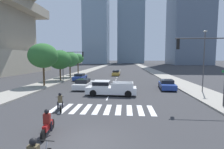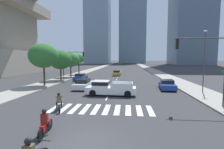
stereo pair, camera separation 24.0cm
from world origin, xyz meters
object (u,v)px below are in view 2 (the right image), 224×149
(street_tree_second, at_px, (61,60))
(street_tree_fourth, at_px, (79,59))
(motorcycle_trailing, at_px, (59,103))
(street_lamp_east, at_px, (204,56))
(sedan_white_0, at_px, (83,84))
(sedan_blue_2, at_px, (167,85))
(motorcycle_lead, at_px, (45,124))
(street_tree_nearest, at_px, (44,56))
(sedan_gold_3, at_px, (117,73))
(pickup_truck, at_px, (108,88))
(street_tree_third, at_px, (71,59))
(sedan_blue_1, at_px, (80,77))
(traffic_signal_far, at_px, (71,60))
(traffic_signal_near, at_px, (207,57))

(street_tree_second, bearing_deg, street_tree_fourth, 90.00)
(motorcycle_trailing, distance_m, street_lamp_east, 17.69)
(sedan_white_0, xyz_separation_m, street_tree_second, (-6.41, 7.73, 3.42))
(motorcycle_trailing, relative_size, sedan_blue_2, 0.42)
(motorcycle_lead, bearing_deg, street_tree_nearest, 19.39)
(motorcycle_trailing, relative_size, street_lamp_east, 0.27)
(street_tree_nearest, relative_size, street_tree_fourth, 1.17)
(sedan_gold_3, xyz_separation_m, street_tree_nearest, (-9.98, -17.87, 4.06))
(motorcycle_trailing, xyz_separation_m, pickup_truck, (3.40, 6.15, 0.23))
(motorcycle_lead, xyz_separation_m, sedan_blue_2, (10.08, 15.21, 0.02))
(motorcycle_lead, distance_m, street_tree_third, 29.31)
(street_tree_second, bearing_deg, sedan_blue_1, 25.41)
(motorcycle_trailing, relative_size, sedan_blue_1, 0.46)
(sedan_blue_2, relative_size, traffic_signal_far, 0.83)
(street_tree_second, bearing_deg, traffic_signal_near, -39.84)
(street_tree_fourth, bearing_deg, sedan_blue_1, -72.25)
(traffic_signal_near, relative_size, street_tree_fourth, 1.13)
(sedan_blue_2, distance_m, traffic_signal_near, 9.82)
(sedan_white_0, height_order, street_tree_second, street_tree_second)
(motorcycle_trailing, height_order, street_tree_nearest, street_tree_nearest)
(sedan_blue_2, bearing_deg, street_tree_nearest, -86.57)
(sedan_gold_3, height_order, traffic_signal_far, traffic_signal_far)
(sedan_blue_2, bearing_deg, sedan_blue_1, -115.01)
(sedan_blue_2, bearing_deg, traffic_signal_near, 12.26)
(motorcycle_trailing, bearing_deg, sedan_white_0, -20.48)
(street_lamp_east, bearing_deg, traffic_signal_near, -111.93)
(motorcycle_trailing, bearing_deg, street_lamp_east, -84.08)
(traffic_signal_far, relative_size, street_tree_fourth, 1.05)
(street_lamp_east, bearing_deg, traffic_signal_far, 154.28)
(sedan_blue_2, distance_m, street_tree_third, 22.45)
(sedan_blue_1, height_order, street_tree_fourth, street_tree_fourth)
(traffic_signal_far, distance_m, street_lamp_east, 22.23)
(traffic_signal_near, relative_size, street_tree_second, 1.08)
(street_lamp_east, xyz_separation_m, street_tree_second, (-21.98, 9.27, -0.45))
(motorcycle_trailing, distance_m, sedan_gold_3, 29.43)
(motorcycle_trailing, distance_m, sedan_blue_1, 19.81)
(street_tree_fourth, bearing_deg, motorcycle_trailing, -76.78)
(motorcycle_trailing, bearing_deg, sedan_gold_3, -29.75)
(traffic_signal_far, bearing_deg, street_lamp_east, -25.72)
(sedan_white_0, relative_size, sedan_blue_2, 1.01)
(pickup_truck, xyz_separation_m, street_tree_nearest, (-10.43, 5.26, 3.86))
(sedan_blue_1, xyz_separation_m, traffic_signal_near, (15.90, -17.65, 3.75))
(street_tree_second, bearing_deg, sedan_gold_3, 48.83)
(pickup_truck, bearing_deg, motorcycle_trailing, 62.53)
(sedan_blue_1, distance_m, street_tree_third, 6.33)
(pickup_truck, relative_size, street_tree_nearest, 0.91)
(motorcycle_lead, relative_size, street_tree_nearest, 0.33)
(sedan_gold_3, distance_m, street_tree_second, 15.54)
(motorcycle_trailing, distance_m, street_tree_fourth, 30.98)
(motorcycle_lead, xyz_separation_m, street_lamp_east, (13.92, 13.00, 3.92))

